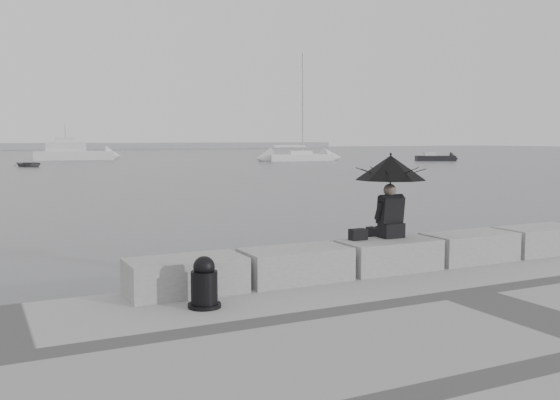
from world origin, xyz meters
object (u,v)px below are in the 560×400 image
small_motorboat (435,158)px  seated_person (391,176)px  sailboat_right (299,157)px  mooring_bollard (204,286)px  motor_cruiser (74,153)px  dinghy (30,164)px

small_motorboat → seated_person: bearing=-103.7°
sailboat_right → small_motorboat: (15.00, -6.82, -0.20)m
sailboat_right → small_motorboat: bearing=-22.9°
small_motorboat → sailboat_right: bearing=-177.1°
mooring_bollard → small_motorboat: 70.29m
seated_person → mooring_bollard: (-3.59, -1.02, -1.23)m
mooring_bollard → small_motorboat: (47.64, 51.68, -0.46)m
mooring_bollard → sailboat_right: size_ratio=0.05×
mooring_bollard → motor_cruiser: (8.98, 73.44, 0.11)m
seated_person → dinghy: size_ratio=0.44×
seated_person → small_motorboat: seated_person is taller
mooring_bollard → small_motorboat: bearing=47.3°
dinghy → motor_cruiser: bearing=34.3°
seated_person → small_motorboat: bearing=48.3°
seated_person → sailboat_right: 64.42m
sailboat_right → dinghy: bearing=-173.7°
mooring_bollard → sailboat_right: 66.99m
seated_person → mooring_bollard: 3.93m
seated_person → motor_cruiser: 72.63m
seated_person → sailboat_right: sailboat_right is taller
seated_person → dinghy: (-1.11, 55.01, -1.74)m
small_motorboat → motor_cruiser: bearing=178.0°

